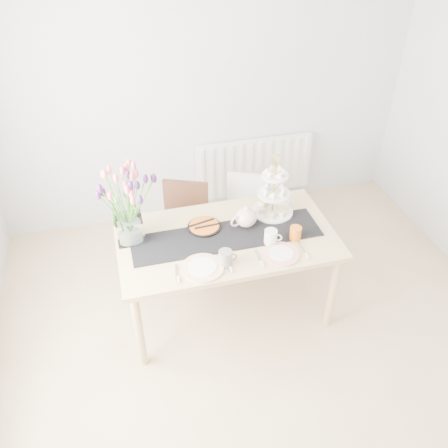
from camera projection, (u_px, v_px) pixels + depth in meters
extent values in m
plane|color=tan|center=(278.00, 383.00, 3.36)|extent=(4.50, 4.50, 0.00)
plane|color=#B6B8BA|center=(203.00, 89.00, 4.30)|extent=(4.00, 0.00, 4.00)
cube|color=white|center=(254.00, 167.00, 4.87)|extent=(1.20, 0.08, 0.60)
cube|color=tan|center=(227.00, 239.00, 3.50)|extent=(1.60, 0.90, 0.04)
cylinder|color=tan|center=(139.00, 331.00, 3.29)|extent=(0.06, 0.06, 0.71)
cylinder|color=tan|center=(332.00, 292.00, 3.58)|extent=(0.06, 0.06, 0.71)
cylinder|color=tan|center=(128.00, 260.00, 3.87)|extent=(0.06, 0.06, 0.71)
cylinder|color=tan|center=(295.00, 232.00, 4.17)|extent=(0.06, 0.06, 0.71)
cube|color=#381F14|center=(183.00, 230.00, 4.11)|extent=(0.51, 0.51, 0.04)
cube|color=#381F14|center=(186.00, 200.00, 4.12)|extent=(0.38, 0.19, 0.37)
cylinder|color=#381F14|center=(159.00, 260.00, 4.12)|extent=(0.04, 0.04, 0.38)
cylinder|color=#381F14|center=(200.00, 264.00, 4.08)|extent=(0.04, 0.04, 0.38)
cylinder|color=#381F14|center=(169.00, 235.00, 4.40)|extent=(0.04, 0.04, 0.38)
cylinder|color=#381F14|center=(207.00, 238.00, 4.36)|extent=(0.04, 0.04, 0.38)
cube|color=silver|center=(246.00, 221.00, 4.23)|extent=(0.50, 0.50, 0.04)
cube|color=silver|center=(249.00, 192.00, 4.24)|extent=(0.37, 0.19, 0.36)
cylinder|color=silver|center=(223.00, 250.00, 4.24)|extent=(0.04, 0.04, 0.37)
cylinder|color=silver|center=(263.00, 254.00, 4.19)|extent=(0.04, 0.04, 0.37)
cylinder|color=silver|center=(229.00, 225.00, 4.52)|extent=(0.04, 0.04, 0.37)
cylinder|color=silver|center=(266.00, 229.00, 4.48)|extent=(0.04, 0.04, 0.37)
cube|color=black|center=(227.00, 236.00, 3.48)|extent=(1.40, 0.35, 0.01)
cube|color=silver|center=(130.00, 229.00, 3.41)|extent=(0.19, 0.19, 0.19)
cylinder|color=gold|center=(274.00, 188.00, 3.58)|extent=(0.01, 0.01, 0.47)
cylinder|color=white|center=(272.00, 211.00, 3.71)|extent=(0.32, 0.32, 0.01)
cylinder|color=white|center=(274.00, 194.00, 3.61)|extent=(0.26, 0.26, 0.01)
cylinder|color=white|center=(275.00, 176.00, 3.51)|extent=(0.20, 0.20, 0.01)
cylinder|color=white|center=(284.00, 203.00, 3.75)|extent=(0.13, 0.13, 0.10)
cylinder|color=black|center=(204.00, 227.00, 3.56)|extent=(0.25, 0.25, 0.02)
cylinder|color=orange|center=(204.00, 226.00, 3.55)|extent=(0.23, 0.23, 0.01)
cylinder|color=slate|center=(225.00, 258.00, 3.21)|extent=(0.10, 0.10, 0.11)
cylinder|color=silver|center=(271.00, 237.00, 3.39)|extent=(0.12, 0.12, 0.11)
cylinder|color=orange|center=(295.00, 233.00, 3.44)|extent=(0.12, 0.12, 0.10)
cylinder|color=white|center=(203.00, 268.00, 3.21)|extent=(0.33, 0.33, 0.02)
cylinder|color=white|center=(281.00, 254.00, 3.32)|extent=(0.27, 0.27, 0.01)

